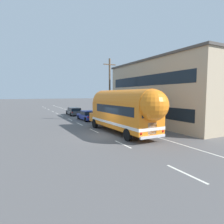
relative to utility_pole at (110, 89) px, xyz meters
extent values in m
plane|color=#565454|center=(-4.51, -8.22, -4.42)|extent=(300.00, 300.00, 0.00)
cube|color=silver|center=(-4.51, -17.40, -4.42)|extent=(0.14, 2.40, 0.01)
cube|color=silver|center=(-4.51, -11.48, -4.42)|extent=(0.14, 2.40, 0.01)
cube|color=silver|center=(-4.51, -5.57, -4.42)|extent=(0.14, 2.40, 0.01)
cube|color=silver|center=(-4.51, -0.69, -4.42)|extent=(0.14, 2.40, 0.01)
cube|color=silver|center=(-4.51, 4.10, -4.42)|extent=(0.14, 2.40, 0.01)
cube|color=silver|center=(-4.51, 9.76, -4.42)|extent=(0.14, 2.40, 0.01)
cube|color=silver|center=(-4.51, 14.38, -4.42)|extent=(0.14, 2.40, 0.01)
cube|color=silver|center=(-4.51, 18.94, -4.42)|extent=(0.14, 2.40, 0.01)
cube|color=silver|center=(-4.51, 24.82, -4.42)|extent=(0.14, 2.40, 0.01)
cube|color=silver|center=(-4.51, 30.65, -4.42)|extent=(0.14, 2.40, 0.01)
cube|color=silver|center=(-4.51, 35.85, -4.42)|extent=(0.14, 2.40, 0.01)
cube|color=silver|center=(-0.68, 3.78, -4.42)|extent=(0.12, 80.00, 0.01)
cube|color=tan|center=(7.63, -4.89, -0.62)|extent=(10.87, 16.66, 7.60)
cube|color=#4C4742|center=(7.63, -4.89, 3.30)|extent=(11.17, 16.96, 0.24)
cube|color=black|center=(2.21, -4.89, -2.62)|extent=(0.08, 14.66, 1.20)
cube|color=black|center=(2.21, -4.89, 0.88)|extent=(0.08, 14.66, 1.20)
cylinder|color=brown|center=(0.00, 0.00, -0.17)|extent=(0.24, 0.24, 8.50)
cube|color=brown|center=(0.00, 0.00, 3.28)|extent=(1.80, 0.12, 0.12)
cube|color=orange|center=(-2.58, -8.05, -2.67)|extent=(2.73, 8.67, 2.30)
cylinder|color=orange|center=(-2.58, -8.05, -1.52)|extent=(2.68, 8.57, 2.45)
sphere|color=orange|center=(-2.46, -12.30, -1.52)|extent=(2.40, 2.40, 2.40)
cube|color=orange|center=(-2.72, -3.10, -3.35)|extent=(2.29, 1.36, 0.95)
cube|color=white|center=(-2.58, -8.05, -3.32)|extent=(2.78, 8.71, 0.24)
cube|color=black|center=(-2.57, -8.35, -2.07)|extent=(2.72, 6.87, 0.76)
cube|color=black|center=(-2.46, -12.31, -2.02)|extent=(2.00, 0.13, 0.84)
cube|color=white|center=(-2.46, -12.32, -3.27)|extent=(0.80, 0.08, 0.90)
cube|color=silver|center=(-2.46, -12.41, -3.87)|extent=(2.34, 0.20, 0.20)
sphere|color=red|center=(-3.51, -12.36, -3.57)|extent=(0.20, 0.20, 0.20)
sphere|color=red|center=(-1.41, -12.30, -3.57)|extent=(0.20, 0.20, 0.20)
cube|color=black|center=(-2.70, -3.70, -2.02)|extent=(2.14, 0.16, 0.96)
cube|color=silver|center=(-2.73, -2.41, -3.47)|extent=(0.90, 0.12, 0.56)
cylinder|color=black|center=(-3.86, -4.18, -3.92)|extent=(0.29, 1.01, 1.00)
cylinder|color=black|center=(-1.52, -4.12, -3.92)|extent=(0.29, 1.01, 1.00)
cylinder|color=black|center=(-3.68, -10.78, -3.92)|extent=(0.29, 1.01, 1.00)
cylinder|color=black|center=(-1.34, -10.72, -3.92)|extent=(0.29, 1.01, 1.00)
cube|color=navy|center=(-2.36, 2.36, -3.90)|extent=(2.04, 4.39, 0.60)
cube|color=navy|center=(-2.36, 2.23, -3.33)|extent=(1.76, 2.03, 0.55)
cube|color=black|center=(-2.36, 2.23, -3.36)|extent=(1.82, 2.07, 0.43)
cube|color=red|center=(-3.10, 0.16, -3.72)|extent=(0.20, 0.05, 0.14)
cube|color=red|center=(-1.46, 0.22, -3.72)|extent=(0.20, 0.05, 0.14)
cylinder|color=black|center=(-3.32, 3.78, -4.10)|extent=(0.22, 0.65, 0.64)
cylinder|color=black|center=(-1.51, 3.85, -4.10)|extent=(0.22, 0.65, 0.64)
cylinder|color=black|center=(-3.21, 0.87, -4.10)|extent=(0.22, 0.65, 0.64)
cylinder|color=black|center=(-1.41, 0.93, -4.10)|extent=(0.22, 0.65, 0.64)
cube|color=#474C51|center=(-2.38, 9.87, -3.90)|extent=(1.93, 4.54, 0.60)
cube|color=#474C51|center=(-2.40, 9.40, -3.33)|extent=(1.69, 3.08, 0.55)
cube|color=black|center=(-2.40, 9.40, -3.36)|extent=(1.75, 3.12, 0.43)
cube|color=red|center=(-3.23, 7.65, -3.72)|extent=(0.20, 0.05, 0.14)
cube|color=red|center=(-1.67, 7.60, -3.72)|extent=(0.20, 0.05, 0.14)
cylinder|color=black|center=(-3.20, 11.44, -4.10)|extent=(0.22, 0.65, 0.64)
cylinder|color=black|center=(-1.48, 11.39, -4.10)|extent=(0.22, 0.65, 0.64)
cylinder|color=black|center=(-3.29, 8.36, -4.10)|extent=(0.22, 0.65, 0.64)
cylinder|color=black|center=(-1.57, 8.31, -4.10)|extent=(0.22, 0.65, 0.64)
camera|label=1|loc=(-11.48, -23.56, -0.71)|focal=30.61mm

